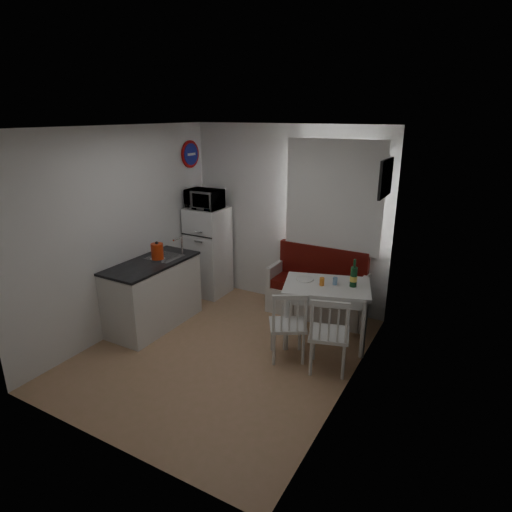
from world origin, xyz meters
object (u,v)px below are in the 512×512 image
at_px(kitchen_counter, 154,293).
at_px(chair_left, 284,319).
at_px(wine_bottle, 354,273).
at_px(microwave, 204,199).
at_px(dining_table, 327,291).
at_px(fridge, 208,251).
at_px(chair_right, 327,327).
at_px(bench, 317,293).
at_px(kettle, 157,252).

distance_m(kitchen_counter, chair_left, 1.91).
distance_m(kitchen_counter, wine_bottle, 2.62).
distance_m(kitchen_counter, microwave, 1.60).
xyz_separation_m(dining_table, microwave, (-2.14, 0.51, 0.84)).
bearing_deg(fridge, microwave, -90.00).
bearing_deg(chair_right, microwave, 137.43).
xyz_separation_m(bench, dining_table, (0.37, -0.67, 0.36)).
bearing_deg(dining_table, kettle, 178.53).
bearing_deg(chair_right, wine_bottle, 70.65).
distance_m(dining_table, microwave, 2.36).
height_order(dining_table, microwave, microwave).
distance_m(chair_right, fridge, 2.69).
distance_m(chair_right, kettle, 2.41).
bearing_deg(wine_bottle, chair_left, -125.32).
height_order(dining_table, fridge, fridge).
distance_m(chair_left, chair_right, 0.50).
height_order(kettle, wine_bottle, kettle).
distance_m(kitchen_counter, fridge, 1.27).
distance_m(dining_table, chair_left, 0.72).
distance_m(kitchen_counter, chair_right, 2.41).
bearing_deg(fridge, kitchen_counter, -90.90).
bearing_deg(kitchen_counter, wine_bottle, 17.80).
relative_size(kitchen_counter, bench, 0.97).
bearing_deg(bench, chair_right, -65.17).
bearing_deg(wine_bottle, dining_table, -160.87).
bearing_deg(chair_left, chair_right, -31.11).
height_order(microwave, kettle, microwave).
distance_m(kitchen_counter, dining_table, 2.28).
xyz_separation_m(microwave, wine_bottle, (2.43, -0.41, -0.59)).
bearing_deg(chair_left, kettle, 147.80).
bearing_deg(kettle, chair_right, -1.31).
height_order(chair_left, microwave, microwave).
bearing_deg(wine_bottle, microwave, 170.47).
xyz_separation_m(dining_table, fridge, (-2.14, 0.56, 0.01)).
bearing_deg(fridge, kettle, -88.53).
distance_m(chair_right, microwave, 2.83).
bearing_deg(dining_table, kitchen_counter, -179.96).
relative_size(dining_table, wine_bottle, 3.47).
xyz_separation_m(chair_right, kettle, (-2.36, 0.05, 0.46)).
height_order(dining_table, chair_right, chair_right).
xyz_separation_m(microwave, kettle, (0.03, -1.12, -0.50)).
bearing_deg(kitchen_counter, chair_left, 0.79).
height_order(chair_right, microwave, microwave).
bearing_deg(dining_table, chair_left, -128.33).
height_order(fridge, kettle, fridge).
distance_m(dining_table, wine_bottle, 0.40).
bearing_deg(microwave, chair_left, -31.69).
relative_size(bench, chair_left, 2.41).
xyz_separation_m(dining_table, chair_right, (0.25, -0.66, -0.12)).
height_order(bench, chair_right, bench).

